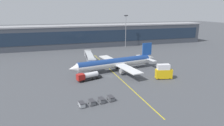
{
  "coord_description": "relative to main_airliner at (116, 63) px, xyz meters",
  "views": [
    {
      "loc": [
        -23.66,
        -77.31,
        27.93
      ],
      "look_at": [
        2.16,
        4.69,
        4.5
      ],
      "focal_mm": 31.35,
      "sensor_mm": 36.0,
      "label": 1
    }
  ],
  "objects": [
    {
      "name": "ground_plane",
      "position": [
        -4.6,
        -6.73,
        -3.85
      ],
      "size": [
        700.0,
        700.0,
        0.0
      ],
      "primitive_type": "plane",
      "color": "#47494F"
    },
    {
      "name": "apron_lead_in_line",
      "position": [
        -1.83,
        -4.73,
        -3.85
      ],
      "size": [
        1.46,
        80.0,
        0.01
      ],
      "primitive_type": "cube",
      "rotation": [
        0.0,
        0.0,
        0.01
      ],
      "color": "yellow",
      "rests_on": "ground_plane"
    },
    {
      "name": "terminal_building",
      "position": [
        -6.72,
        67.19,
        4.55
      ],
      "size": [
        211.85,
        17.25,
        16.76
      ],
      "color": "#424751",
      "rests_on": "ground_plane"
    },
    {
      "name": "main_airliner",
      "position": [
        0.0,
        0.0,
        0.0
      ],
      "size": [
        44.76,
        35.59,
        12.0
      ],
      "color": "white",
      "rests_on": "ground_plane"
    },
    {
      "name": "jet_bridge",
      "position": [
        -10.21,
        11.01,
        1.01
      ],
      "size": [
        5.82,
        23.64,
        6.54
      ],
      "color": "#B2B7BC",
      "rests_on": "ground_plane"
    },
    {
      "name": "fuel_tanker",
      "position": [
        -15.02,
        -9.06,
        -2.11
      ],
      "size": [
        11.06,
        5.56,
        3.25
      ],
      "color": "#232326",
      "rests_on": "ground_plane"
    },
    {
      "name": "catering_lift",
      "position": [
        15.48,
        -16.68,
        -0.79
      ],
      "size": [
        7.19,
        3.96,
        6.3
      ],
      "color": "yellow",
      "rests_on": "ground_plane"
    },
    {
      "name": "baggage_cart_0",
      "position": [
        -21.02,
        -31.01,
        -3.07
      ],
      "size": [
        1.96,
        2.85,
        1.48
      ],
      "color": "#B2B7BC",
      "rests_on": "ground_plane"
    },
    {
      "name": "baggage_cart_1",
      "position": [
        -17.86,
        -30.54,
        -3.07
      ],
      "size": [
        1.96,
        2.85,
        1.48
      ],
      "color": "#595B60",
      "rests_on": "ground_plane"
    },
    {
      "name": "baggage_cart_2",
      "position": [
        -14.69,
        -30.06,
        -3.07
      ],
      "size": [
        1.96,
        2.85,
        1.48
      ],
      "color": "#595B60",
      "rests_on": "ground_plane"
    },
    {
      "name": "baggage_cart_3",
      "position": [
        -11.53,
        -29.59,
        -3.07
      ],
      "size": [
        1.96,
        2.85,
        1.48
      ],
      "color": "#595B60",
      "rests_on": "ground_plane"
    },
    {
      "name": "apron_light_mast_0",
      "position": [
        26.56,
        55.23,
        10.25
      ],
      "size": [
        2.8,
        0.5,
        24.21
      ],
      "color": "gray",
      "rests_on": "ground_plane"
    }
  ]
}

